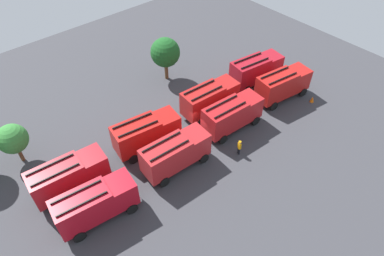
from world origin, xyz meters
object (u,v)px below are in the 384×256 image
Objects in this scene: fire_truck_1 at (175,153)px; traffic_cone_0 at (312,99)px; fire_truck_5 at (146,132)px; fire_truck_3 at (283,84)px; tree_2 at (165,53)px; fire_truck_4 at (69,176)px; firefighter_1 at (239,147)px; tree_1 at (12,139)px; fire_truck_0 at (95,203)px; firefighter_0 at (298,71)px; fire_truck_6 at (210,98)px; fire_truck_2 at (232,114)px; fire_truck_7 at (256,69)px.

fire_truck_1 reaches higher than traffic_cone_0.
fire_truck_5 is at bearing 159.98° from traffic_cone_0.
fire_truck_5 is (-17.37, 4.11, 0.00)m from fire_truck_3.
tree_2 is (-8.12, 12.63, 1.78)m from fire_truck_3.
fire_truck_4 is 4.04× the size of firefighter_1.
tree_1 is 6.27× the size of traffic_cone_0.
fire_truck_0 is at bearing 173.74° from traffic_cone_0.
tree_2 is at bearing -154.58° from firefighter_0.
traffic_cone_0 is (19.75, -7.20, -1.78)m from fire_truck_5.
fire_truck_3 and fire_truck_5 have the same top height.
fire_truck_6 is at bearing 29.02° from fire_truck_1.
tree_1 is (-10.91, 7.01, 0.99)m from fire_truck_5.
fire_truck_0 is 1.00× the size of fire_truck_5.
traffic_cone_0 is (10.97, -3.32, -1.78)m from fire_truck_2.
fire_truck_2 is 1.58× the size of tree_1.
fire_truck_2 is 8.59m from fire_truck_3.
firefighter_0 is at bearing 0.20° from fire_truck_4.
fire_truck_0 is 11.47m from tree_1.
tree_1 is (-2.26, 6.92, 0.99)m from fire_truck_4.
tree_1 is at bearing 155.80° from fire_truck_5.
fire_truck_5 is at bearing 175.24° from fire_truck_3.
tree_2 reaches higher than tree_1.
fire_truck_0 is 1.28× the size of tree_2.
firefighter_1 is at bearing 179.67° from traffic_cone_0.
fire_truck_7 is 6.19m from firefighter_0.
firefighter_1 is at bearing -119.41° from fire_truck_2.
tree_2 reaches higher than fire_truck_2.
fire_truck_7 is 1.60× the size of tree_1.
fire_truck_5 reaches higher than firefighter_0.
fire_truck_5 is at bearing 33.98° from fire_truck_0.
fire_truck_6 is (8.84, -0.25, 0.00)m from fire_truck_5.
fire_truck_0 is 10.01× the size of traffic_cone_0.
tree_2 is (0.47, 12.40, 1.78)m from fire_truck_2.
tree_1 reaches higher than firefighter_0.
fire_truck_2 is at bearing -15.33° from fire_truck_5.
tree_1 is (-17.53, 14.13, 2.10)m from firefighter_1.
fire_truck_3 is 30.40m from tree_1.
fire_truck_1 and fire_truck_2 have the same top height.
fire_truck_2 is 0.98× the size of fire_truck_5.
fire_truck_1 is at bearing -157.49° from fire_truck_7.
fire_truck_2 is 1.26× the size of tree_2.
fire_truck_2 and fire_truck_3 have the same top height.
fire_truck_4 is 0.99× the size of fire_truck_5.
tree_2 reaches higher than traffic_cone_0.
firefighter_0 is (31.31, -2.88, -1.16)m from fire_truck_4.
fire_truck_1 is at bearing 171.07° from traffic_cone_0.
fire_truck_3 is at bearing 2.72° from fire_truck_2.
firefighter_1 is at bearing -137.68° from fire_truck_7.
fire_truck_6 is at bearing 4.34° from fire_truck_4.
tree_2 is at bearing 92.06° from fire_truck_2.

